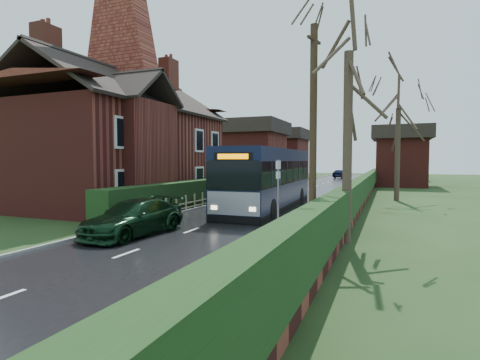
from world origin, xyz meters
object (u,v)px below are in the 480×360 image
at_px(bus, 268,179).
at_px(bus_stop_sign, 278,184).
at_px(car_green, 134,218).
at_px(brick_house, 124,137).
at_px(car_silver, 260,189).
at_px(telegraph_pole, 313,132).

height_order(bus, bus_stop_sign, bus).
bearing_deg(car_green, bus, 78.87).
distance_m(brick_house, car_green, 11.58).
height_order(brick_house, bus_stop_sign, brick_house).
xyz_separation_m(brick_house, car_silver, (7.23, 6.13, -3.63)).
height_order(brick_house, car_silver, brick_house).
bearing_deg(brick_house, car_green, -49.45).
bearing_deg(car_silver, telegraph_pole, -61.88).
relative_size(brick_house, car_green, 3.16).
relative_size(brick_house, bus_stop_sign, 5.10).
relative_size(brick_house, telegraph_pole, 1.92).
bearing_deg(bus_stop_sign, car_green, -145.40).
bearing_deg(bus_stop_sign, brick_house, 158.79).
height_order(brick_house, car_green, brick_house).
bearing_deg(bus_stop_sign, car_silver, 115.32).
distance_m(brick_house, telegraph_pole, 15.04).
bearing_deg(car_silver, brick_house, -138.04).
xyz_separation_m(brick_house, bus_stop_sign, (11.93, -5.40, -2.49)).
distance_m(car_green, bus_stop_sign, 5.76).
bearing_deg(car_silver, car_green, -88.72).
distance_m(bus, car_silver, 5.84).
bearing_deg(bus, car_silver, 111.79).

